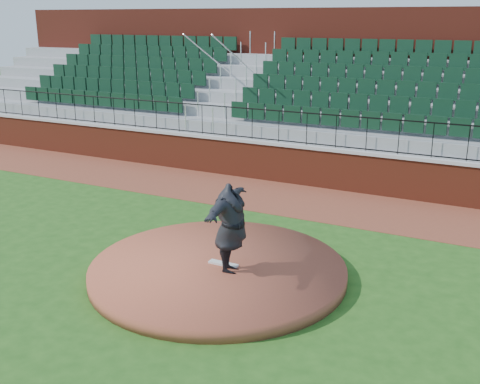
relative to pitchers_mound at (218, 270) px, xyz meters
The scene contains 10 objects.
ground 0.44m from the pitchers_mound, 150.27° to the left, with size 90.00×90.00×0.00m, color #214F16.
warning_track 5.62m from the pitchers_mound, 93.69° to the left, with size 34.00×3.20×0.01m, color brown.
field_wall 7.23m from the pitchers_mound, 92.87° to the left, with size 34.00×0.35×1.20m, color maroon.
wall_cap 7.30m from the pitchers_mound, 92.87° to the left, with size 34.00×0.45×0.10m, color #B7B7B7.
wall_railing 7.41m from the pitchers_mound, 92.87° to the left, with size 34.00×0.05×1.00m, color black, non-canonical shape.
seating_stands 10.17m from the pitchers_mound, 92.09° to the left, with size 34.00×5.10×4.60m, color gray, non-canonical shape.
concourse_wall 13.00m from the pitchers_mound, 91.63° to the left, with size 34.00×0.50×5.50m, color maroon.
pitchers_mound is the anchor object (origin of this frame).
pitching_rubber 0.18m from the pitchers_mound, 19.00° to the left, with size 0.63×0.16×0.04m, color silver.
pitcher 1.13m from the pitchers_mound, 23.02° to the right, with size 2.26×0.61×1.84m, color black.
Camera 1 is at (5.73, -9.68, 5.13)m, focal length 42.90 mm.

